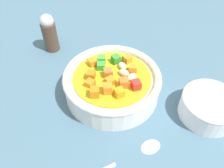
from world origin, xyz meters
TOP-DOWN VIEW (x-y plane):
  - ground_plane at (0.00, 0.00)cm, footprint 140.00×140.00cm
  - soup_bowl_main at (0.01, -0.01)cm, footprint 18.40×18.40cm
  - spoon at (4.06, -13.80)cm, footprint 17.19×13.64cm
  - side_bowl_small at (17.84, -2.00)cm, footprint 10.17×10.17cm
  - pepper_shaker at (-16.85, 11.52)cm, footprint 3.41×3.41cm

SIDE VIEW (x-z plane):
  - ground_plane at x=0.00cm, z-range -2.00..0.00cm
  - spoon at x=4.06cm, z-range -0.03..0.75cm
  - side_bowl_small at x=17.84cm, z-range 0.07..4.40cm
  - soup_bowl_main at x=0.01cm, z-range -0.31..6.01cm
  - pepper_shaker at x=-16.85cm, z-range -0.03..9.09cm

